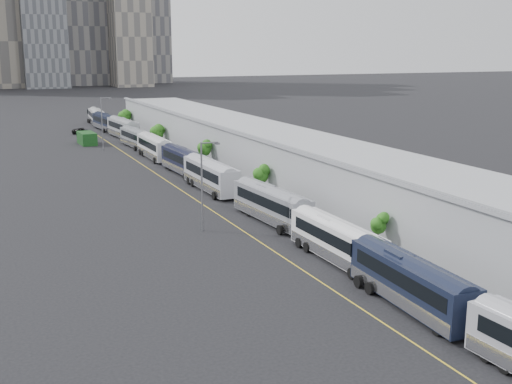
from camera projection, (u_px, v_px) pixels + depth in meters
sidewalk at (288, 199)px, 79.11m from camera, size 10.00×170.00×0.12m
lane_line at (207, 207)px, 74.99m from camera, size 0.12×160.00×0.02m
depot at (317, 169)px, 79.93m from camera, size 12.45×160.40×7.20m
bus_1 at (410, 287)px, 45.73m from camera, size 3.17×12.75×3.70m
bus_2 at (337, 244)px, 55.81m from camera, size 2.79×12.44×3.63m
bus_3 at (272, 208)px, 68.34m from camera, size 3.50×13.16×3.81m
bus_4 at (211, 178)px, 83.42m from camera, size 3.05×13.77×4.01m
bus_5 at (184, 163)px, 94.99m from camera, size 3.16×13.01×3.77m
bus_6 at (155, 149)px, 108.16m from camera, size 2.93×13.17×3.85m
bus_7 at (136, 139)px, 120.65m from camera, size 3.28×12.27×3.54m
bus_8 at (123, 130)px, 133.05m from camera, size 3.77×14.15×4.09m
bus_9 at (106, 123)px, 146.04m from camera, size 3.62×13.00×3.75m
bus_10 at (97, 118)px, 157.20m from camera, size 3.49×13.13×3.79m
tree_1 at (378, 224)px, 56.31m from camera, size 1.40×1.40×3.82m
tree_2 at (261, 174)px, 78.21m from camera, size 1.87×1.87×4.21m
tree_3 at (204, 148)px, 96.42m from camera, size 2.02×2.02×4.66m
tree_4 at (157, 131)px, 119.17m from camera, size 2.53×2.53×4.49m
tree_5 at (124, 115)px, 143.69m from camera, size 2.73×2.73×4.93m
street_lamp_near at (204, 180)px, 64.33m from camera, size 2.04×0.22×9.11m
street_lamp_far at (103, 121)px, 115.42m from camera, size 2.04×0.22×9.67m
shipping_container at (87, 138)px, 124.42m from camera, size 2.99×6.27×2.35m
suv at (82, 131)px, 138.45m from camera, size 4.33×5.69×1.44m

